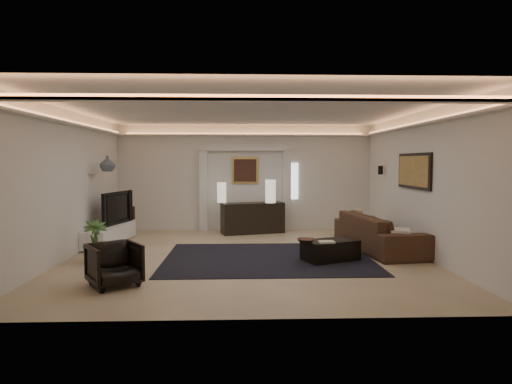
{
  "coord_description": "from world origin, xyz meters",
  "views": [
    {
      "loc": [
        -0.12,
        -8.62,
        1.89
      ],
      "look_at": [
        0.2,
        0.6,
        1.25
      ],
      "focal_mm": 30.6,
      "sensor_mm": 36.0,
      "label": 1
    }
  ],
  "objects_px": {
    "console": "(253,218)",
    "coffee_table": "(330,250)",
    "sofa": "(378,232)",
    "armchair": "(114,264)"
  },
  "relations": [
    {
      "from": "coffee_table",
      "to": "console",
      "type": "bearing_deg",
      "value": 89.92
    },
    {
      "from": "console",
      "to": "coffee_table",
      "type": "xyz_separation_m",
      "value": [
        1.4,
        -3.26,
        -0.2
      ]
    },
    {
      "from": "coffee_table",
      "to": "armchair",
      "type": "height_order",
      "value": "armchair"
    },
    {
      "from": "console",
      "to": "armchair",
      "type": "height_order",
      "value": "console"
    },
    {
      "from": "sofa",
      "to": "armchair",
      "type": "xyz_separation_m",
      "value": [
        -4.87,
        -2.52,
        -0.05
      ]
    },
    {
      "from": "console",
      "to": "sofa",
      "type": "distance_m",
      "value": 3.5
    },
    {
      "from": "sofa",
      "to": "coffee_table",
      "type": "distance_m",
      "value": 1.57
    },
    {
      "from": "console",
      "to": "coffee_table",
      "type": "bearing_deg",
      "value": -82.14
    },
    {
      "from": "console",
      "to": "armchair",
      "type": "xyz_separation_m",
      "value": [
        -2.24,
        -4.83,
        -0.07
      ]
    },
    {
      "from": "console",
      "to": "coffee_table",
      "type": "distance_m",
      "value": 3.55
    }
  ]
}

